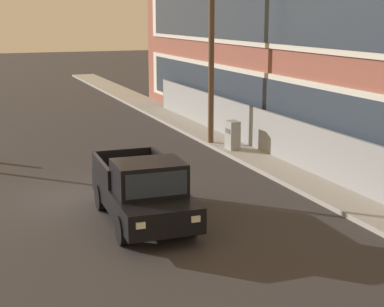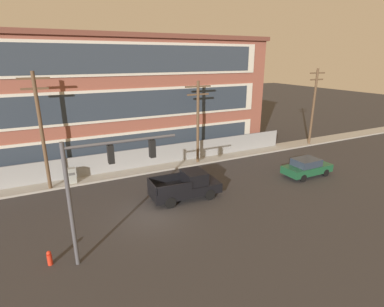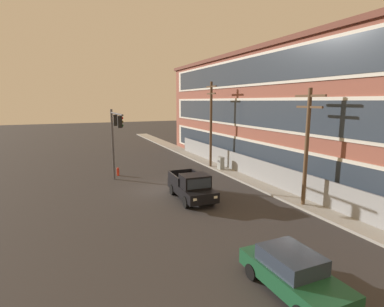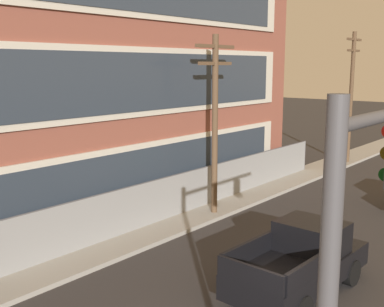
% 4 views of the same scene
% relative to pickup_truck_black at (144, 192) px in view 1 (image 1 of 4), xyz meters
% --- Properties ---
extents(ground_plane, '(160.00, 160.00, 0.00)m').
position_rel_pickup_truck_black_xyz_m(ground_plane, '(-3.11, -1.31, -0.94)').
color(ground_plane, '#333030').
extents(sidewalk_building_side, '(80.00, 2.15, 0.16)m').
position_rel_pickup_truck_black_xyz_m(sidewalk_building_side, '(-3.11, 6.81, -0.86)').
color(sidewalk_building_side, '#9E9B93').
rests_on(sidewalk_building_side, ground).
extents(brick_mill_building, '(37.98, 8.73, 11.82)m').
position_rel_pickup_truck_black_xyz_m(brick_mill_building, '(-5.84, 11.95, 4.98)').
color(brick_mill_building, brown).
rests_on(brick_mill_building, ground).
extents(chain_link_fence, '(34.65, 0.06, 1.97)m').
position_rel_pickup_truck_black_xyz_m(chain_link_fence, '(-2.45, 7.33, 0.06)').
color(chain_link_fence, gray).
rests_on(chain_link_fence, ground).
extents(pickup_truck_black, '(5.17, 2.31, 1.99)m').
position_rel_pickup_truck_black_xyz_m(pickup_truck_black, '(0.00, 0.00, 0.00)').
color(pickup_truck_black, black).
rests_on(pickup_truck_black, ground).
extents(utility_pole_near_corner, '(2.10, 0.26, 8.94)m').
position_rel_pickup_truck_black_xyz_m(utility_pole_near_corner, '(-8.88, 5.93, 3.94)').
color(utility_pole_near_corner, brown).
rests_on(utility_pole_near_corner, ground).
extents(electrical_cabinet, '(0.67, 0.49, 1.41)m').
position_rel_pickup_truck_black_xyz_m(electrical_cabinet, '(-7.24, 6.27, -0.24)').
color(electrical_cabinet, '#939993').
rests_on(electrical_cabinet, ground).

